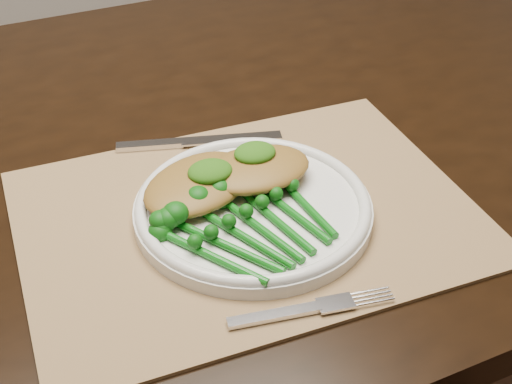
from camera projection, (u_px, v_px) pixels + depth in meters
name	position (u px, v px, depth m)	size (l,w,h in m)	color
dining_table	(187.00, 339.00, 1.12)	(1.64, 0.98, 0.75)	black
placemat	(248.00, 216.00, 0.77)	(0.48, 0.35, 0.00)	#91704A
dinner_plate	(253.00, 207.00, 0.76)	(0.26, 0.26, 0.02)	silver
knife	(183.00, 142.00, 0.88)	(0.20, 0.07, 0.01)	silver
fork	(322.00, 306.00, 0.66)	(0.16, 0.04, 0.00)	silver
chicken_fillet_left	(198.00, 184.00, 0.77)	(0.14, 0.09, 0.03)	olive
chicken_fillet_right	(256.00, 169.00, 0.78)	(0.12, 0.09, 0.02)	olive
pesto_dollop_left	(210.00, 171.00, 0.76)	(0.05, 0.04, 0.02)	#19470A
pesto_dollop_right	(255.00, 153.00, 0.78)	(0.05, 0.04, 0.02)	#19470A
broccolini_bundle	(259.00, 227.00, 0.72)	(0.20, 0.21, 0.04)	#0B550F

